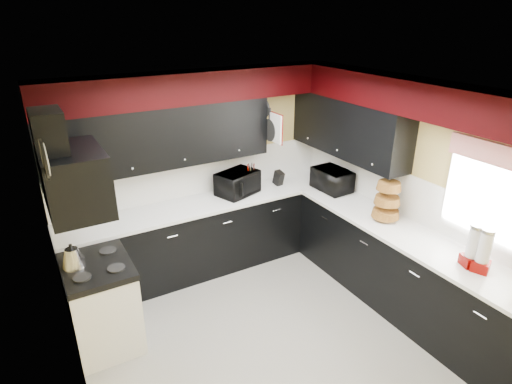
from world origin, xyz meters
The scene contains 35 objects.
ground centered at (0.00, 0.00, 0.00)m, with size 3.60×3.60×0.00m, color gray.
wall_back centered at (0.00, 1.80, 1.25)m, with size 3.60×0.06×2.50m, color #E0C666.
wall_right centered at (1.80, 0.00, 1.25)m, with size 0.06×3.60×2.50m, color #E0C666.
wall_left centered at (-1.80, 0.00, 1.25)m, with size 0.06×3.60×2.50m, color #E0C666.
ceiling centered at (0.00, 0.00, 2.50)m, with size 3.60×3.60×0.06m, color white.
cab_back centered at (0.00, 1.50, 0.45)m, with size 3.60×0.60×0.90m, color black.
cab_right centered at (1.50, -0.30, 0.45)m, with size 0.60×3.00×0.90m, color black.
counter_back centered at (0.00, 1.50, 0.92)m, with size 3.62×0.64×0.04m, color white.
counter_right centered at (1.50, -0.30, 0.92)m, with size 0.64×3.02×0.04m, color white.
splash_back centered at (0.00, 1.79, 1.19)m, with size 3.60×0.02×0.50m, color white.
splash_right centered at (1.79, 0.00, 1.19)m, with size 0.02×3.60×0.50m, color white.
upper_back centered at (-0.50, 1.62, 1.80)m, with size 2.60×0.35×0.70m, color black.
upper_right centered at (1.62, 0.90, 1.80)m, with size 0.35×1.80×0.70m, color black.
soffit_back centered at (0.00, 1.62, 2.33)m, with size 3.60×0.36×0.35m, color black.
soffit_right centered at (1.62, -0.18, 2.33)m, with size 0.36×3.24×0.35m, color black.
stove centered at (-1.50, 0.75, 0.43)m, with size 0.60×0.75×0.86m, color white.
cooktop centered at (-1.50, 0.75, 0.89)m, with size 0.62×0.77×0.06m, color black.
hood centered at (-1.55, 0.75, 1.78)m, with size 0.50×0.78×0.55m, color black.
hood_duct centered at (-1.68, 0.75, 2.20)m, with size 0.24×0.40×0.40m, color black.
window centered at (1.79, -0.90, 1.55)m, with size 0.03×0.86×0.96m, color white, non-canonical shape.
valance centered at (1.73, -0.90, 1.95)m, with size 0.04×0.88×0.20m, color red.
pan_top centered at (0.82, 1.55, 2.00)m, with size 0.03×0.22×0.40m, color black, non-canonical shape.
pan_mid centered at (0.82, 1.42, 1.75)m, with size 0.03×0.28×0.46m, color black, non-canonical shape.
pan_low centered at (0.82, 1.68, 1.72)m, with size 0.03×0.24×0.42m, color black, non-canonical shape.
cut_board centered at (0.83, 1.30, 1.80)m, with size 0.03×0.26×0.35m, color white.
baskets centered at (1.52, 0.05, 1.18)m, with size 0.27×0.27×0.50m, color brown, non-canonical shape.
clock centered at (-1.77, 0.25, 2.15)m, with size 0.03×0.30×0.30m, color black, non-canonical shape.
deco_plate centered at (1.77, -0.35, 2.25)m, with size 0.03×0.24×0.24m, color white, non-canonical shape.
toaster_oven centered at (0.42, 1.52, 1.09)m, with size 0.51×0.42×0.30m, color black.
microwave centered at (1.55, 1.03, 1.08)m, with size 0.51×0.35×0.28m, color black.
utensil_crock centered at (0.60, 1.51, 1.02)m, with size 0.14×0.14×0.15m, color silver.
knife_block centered at (1.03, 1.52, 1.04)m, with size 0.09×0.12×0.20m, color black.
kettle centered at (-1.68, 0.81, 1.01)m, with size 0.21×0.21×0.19m, color #B9BABE, non-canonical shape.
dispenser_a centered at (1.50, -1.03, 1.14)m, with size 0.15×0.15×0.40m, color maroon, non-canonical shape.
dispenser_b centered at (1.51, -1.13, 1.14)m, with size 0.15×0.15×0.40m, color #710B00, non-canonical shape.
Camera 1 is at (-1.89, -2.98, 3.13)m, focal length 30.00 mm.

